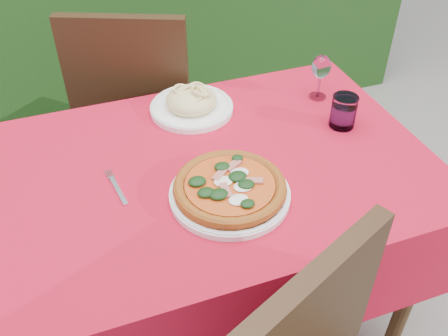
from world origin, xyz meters
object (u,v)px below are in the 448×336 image
object	(u,v)px
water_glass	(343,113)
wine_glass	(321,69)
pizza_plate	(230,189)
pasta_plate	(191,103)
chair_far	(138,107)
fork	(118,190)

from	to	relation	value
water_glass	wine_glass	xyz separation A→B (m)	(0.01, 0.18, 0.06)
pizza_plate	pasta_plate	size ratio (longest dim) A/B	1.35
water_glass	wine_glass	distance (m)	0.19
chair_far	water_glass	size ratio (longest dim) A/B	9.47
pasta_plate	wine_glass	size ratio (longest dim) A/B	1.74
pasta_plate	wine_glass	xyz separation A→B (m)	(0.43, -0.07, 0.08)
chair_far	pasta_plate	bearing A→B (deg)	130.35
pizza_plate	fork	size ratio (longest dim) A/B	2.16
pizza_plate	pasta_plate	bearing A→B (deg)	86.22
water_glass	fork	distance (m)	0.72
pizza_plate	fork	distance (m)	0.30
pizza_plate	wine_glass	bearing A→B (deg)	38.70
pizza_plate	water_glass	size ratio (longest dim) A/B	3.50
chair_far	fork	size ratio (longest dim) A/B	5.83
pasta_plate	fork	size ratio (longest dim) A/B	1.60
wine_glass	fork	size ratio (longest dim) A/B	0.92
water_glass	fork	bearing A→B (deg)	-174.74
chair_far	water_glass	distance (m)	0.85
pasta_plate	water_glass	xyz separation A→B (m)	(0.42, -0.24, 0.02)
pasta_plate	fork	bearing A→B (deg)	-134.23
fork	chair_far	bearing A→B (deg)	67.14
chair_far	wine_glass	size ratio (longest dim) A/B	6.35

